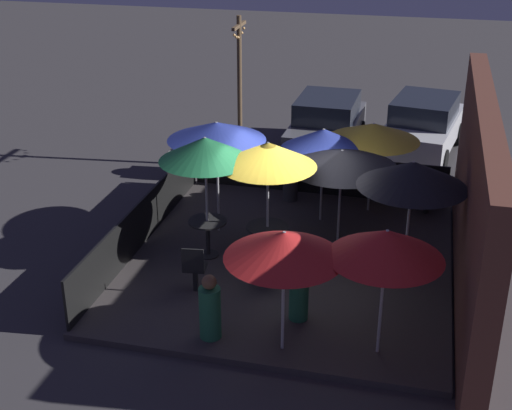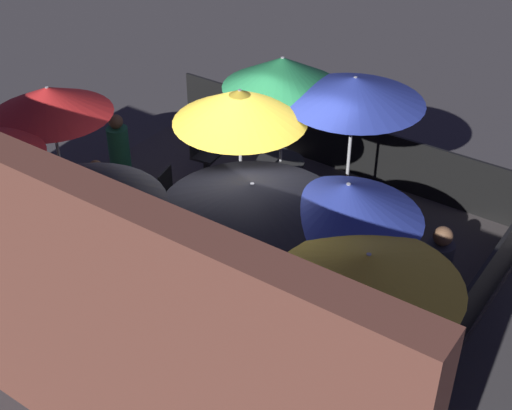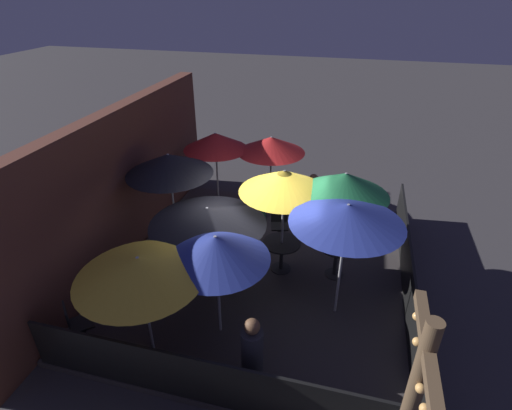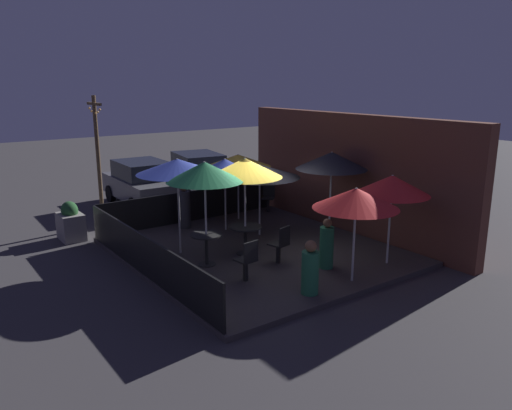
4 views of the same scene
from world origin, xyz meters
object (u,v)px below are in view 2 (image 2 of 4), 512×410
object	(u,v)px
patio_umbrella_5	(49,101)
patron_1	(100,198)
patio_umbrella_2	(252,196)
patio_chair_1	(203,153)
patio_umbrella_0	(282,72)
patron_0	(436,275)
dining_table_1	(241,207)
patron_2	(119,149)
patio_umbrella_3	(354,90)
patio_chair_2	(173,196)
patio_umbrella_4	(78,189)
patio_umbrella_8	(347,200)
patio_umbrella_6	(367,269)
dining_table_0	(280,170)
patio_umbrella_1	(240,106)

from	to	relation	value
patio_umbrella_5	patron_1	world-z (taller)	patio_umbrella_5
patio_umbrella_2	patio_chair_1	distance (m)	3.69
patio_umbrella_0	patron_0	bearing A→B (deg)	161.12
dining_table_1	patio_chair_1	xyz separation A→B (m)	(1.52, -1.00, -0.05)
dining_table_1	patron_2	distance (m)	2.81
dining_table_1	patron_1	world-z (taller)	patron_1
patio_chair_1	patron_1	bearing A→B (deg)	-108.66
patio_umbrella_3	patio_chair_2	world-z (taller)	patio_umbrella_3
patio_umbrella_4	patio_umbrella_8	world-z (taller)	patio_umbrella_4
patio_umbrella_0	patio_chair_1	size ratio (longest dim) A/B	2.63
patio_umbrella_0	patio_umbrella_5	size ratio (longest dim) A/B	1.19
patio_umbrella_2	patio_umbrella_5	size ratio (longest dim) A/B	1.08
patio_chair_2	patio_umbrella_0	bearing A→B (deg)	41.90
patio_umbrella_5	patron_0	distance (m)	6.03
patio_umbrella_6	dining_table_0	xyz separation A→B (m)	(2.95, -2.90, -1.27)
patio_umbrella_5	patio_chair_2	world-z (taller)	patio_umbrella_5
patio_umbrella_5	patio_umbrella_8	distance (m)	4.90
patio_umbrella_3	patio_umbrella_5	size ratio (longest dim) A/B	1.16
patio_umbrella_3	patio_umbrella_1	bearing A→B (deg)	51.81
patio_umbrella_3	patio_umbrella_8	bearing A→B (deg)	117.12
patio_umbrella_4	patron_2	distance (m)	4.23
patio_umbrella_6	dining_table_1	bearing A→B (deg)	-30.99
patio_umbrella_2	patio_umbrella_3	bearing A→B (deg)	-88.61
patio_umbrella_2	patron_2	xyz separation A→B (m)	(3.88, -1.56, -1.33)
patio_chair_2	patron_1	bearing A→B (deg)	-153.68
patio_chair_2	patron_1	world-z (taller)	patron_1
patio_umbrella_0	patio_umbrella_3	size ratio (longest dim) A/B	1.03
dining_table_0	patio_chair_1	bearing A→B (deg)	7.61
patio_umbrella_1	patio_umbrella_5	world-z (taller)	patio_umbrella_1
patio_umbrella_1	patio_umbrella_3	distance (m)	1.66
patio_umbrella_1	patio_umbrella_6	world-z (taller)	patio_umbrella_1
patio_umbrella_2	patio_umbrella_5	xyz separation A→B (m)	(3.92, -0.35, 0.02)
dining_table_0	patio_umbrella_4	bearing A→B (deg)	87.36
patio_umbrella_6	patio_umbrella_8	bearing A→B (deg)	-51.57
patio_umbrella_6	patio_umbrella_8	world-z (taller)	patio_umbrella_8
patio_umbrella_4	patio_chair_1	xyz separation A→B (m)	(1.25, -3.65, -1.66)
patio_umbrella_2	patio_umbrella_4	size ratio (longest dim) A/B	0.93
patio_umbrella_2	patron_2	distance (m)	4.39
patio_umbrella_8	dining_table_1	world-z (taller)	patio_umbrella_8
patio_umbrella_1	dining_table_0	bearing A→B (deg)	-85.14
patron_0	patio_chair_1	bearing A→B (deg)	-179.77
patio_umbrella_1	dining_table_1	size ratio (longest dim) A/B	2.96
patio_umbrella_3	patron_0	size ratio (longest dim) A/B	1.79
patio_umbrella_3	patio_umbrella_4	xyz separation A→B (m)	(1.30, 3.96, -0.06)
patio_umbrella_4	patio_chair_2	world-z (taller)	patio_umbrella_4
patio_umbrella_0	patio_umbrella_6	distance (m)	4.15
patio_umbrella_1	patio_umbrella_2	xyz separation A→B (m)	(-1.09, 1.25, -0.37)
patio_umbrella_2	patron_1	xyz separation A→B (m)	(3.00, -0.26, -1.31)
patio_umbrella_8	patron_1	distance (m)	4.21
patio_umbrella_0	patio_chair_2	size ratio (longest dim) A/B	2.65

